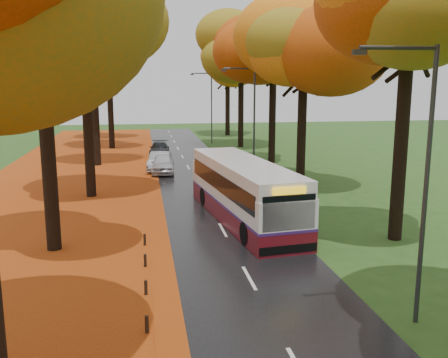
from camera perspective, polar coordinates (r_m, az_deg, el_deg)
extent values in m
cube|color=black|center=(30.68, -2.23, -2.11)|extent=(6.50, 90.00, 0.04)
cube|color=silver|center=(30.67, -2.23, -2.07)|extent=(0.12, 90.00, 0.01)
cube|color=maroon|center=(30.93, -19.03, -2.63)|extent=(12.00, 90.00, 0.02)
cube|color=#BA5313|center=(30.46, -7.93, -2.26)|extent=(0.90, 90.00, 0.01)
cylinder|color=black|center=(21.63, -19.54, 3.95)|extent=(0.60, 0.60, 9.15)
cylinder|color=black|center=(31.46, -15.25, 5.19)|extent=(0.60, 0.60, 8.00)
ellipsoid|color=orange|center=(31.37, -15.73, 14.30)|extent=(9.20, 9.20, 7.18)
cylinder|color=black|center=(43.40, -14.49, 7.14)|extent=(0.60, 0.60, 8.58)
ellipsoid|color=orange|center=(43.39, -14.84, 14.21)|extent=(8.00, 8.00, 6.24)
cylinder|color=black|center=(54.30, -12.86, 8.25)|extent=(0.60, 0.60, 9.15)
ellipsoid|color=orange|center=(54.34, -13.13, 14.28)|extent=(9.20, 9.20, 7.18)
cylinder|color=black|center=(64.33, -12.86, 8.14)|extent=(0.60, 0.60, 8.00)
ellipsoid|color=orange|center=(64.29, -13.05, 12.59)|extent=(8.00, 8.00, 6.24)
cylinder|color=black|center=(23.15, 19.61, 4.45)|extent=(0.60, 0.60, 9.22)
cylinder|color=black|center=(33.96, 8.88, 6.02)|extent=(0.60, 0.60, 8.19)
ellipsoid|color=#C5490E|center=(33.90, 9.15, 14.67)|extent=(9.20, 9.20, 7.18)
cylinder|color=black|center=(43.68, 5.55, 7.54)|extent=(0.60, 0.60, 8.70)
ellipsoid|color=#C5490E|center=(43.68, 5.69, 14.68)|extent=(8.20, 8.20, 6.40)
cylinder|color=black|center=(54.23, 1.94, 8.55)|extent=(0.60, 0.60, 9.22)
ellipsoid|color=#C5490E|center=(54.28, 1.98, 14.63)|extent=(9.20, 9.20, 7.18)
cylinder|color=black|center=(66.16, 0.41, 8.57)|extent=(0.60, 0.60, 8.19)
ellipsoid|color=#C5490E|center=(66.13, 0.42, 13.01)|extent=(8.20, 8.20, 6.40)
cube|color=black|center=(14.88, -8.81, -16.12)|extent=(0.11, 0.11, 0.52)
cube|color=black|center=(17.23, -8.92, -12.18)|extent=(0.11, 0.11, 0.52)
cube|color=black|center=(19.65, -8.99, -9.20)|extent=(0.11, 0.11, 0.52)
cube|color=black|center=(22.11, -9.05, -6.88)|extent=(0.11, 0.11, 0.52)
cylinder|color=#333538|center=(15.19, 22.06, -1.24)|extent=(0.14, 0.14, 8.00)
cylinder|color=#333538|center=(14.36, 19.35, 13.96)|extent=(2.20, 0.11, 0.11)
cube|color=#333538|center=(13.87, 15.21, 13.81)|extent=(0.35, 0.18, 0.14)
cylinder|color=#333538|center=(35.65, 3.47, 6.21)|extent=(0.14, 0.14, 8.00)
cylinder|color=#333538|center=(35.30, 1.76, 12.52)|extent=(2.20, 0.11, 0.11)
cube|color=#333538|center=(35.11, -0.04, 12.33)|extent=(0.35, 0.18, 0.14)
cylinder|color=#333538|center=(57.26, -1.43, 8.08)|extent=(0.14, 0.14, 8.00)
cylinder|color=#333538|center=(57.05, -2.57, 11.98)|extent=(2.20, 0.11, 0.11)
cube|color=#333538|center=(56.93, -3.69, 11.85)|extent=(0.35, 0.18, 0.14)
cube|color=#5B0E17|center=(25.62, 2.22, -3.65)|extent=(4.02, 11.67, 0.94)
cube|color=silver|center=(25.36, 2.24, -1.15)|extent=(4.02, 11.67, 1.35)
cube|color=silver|center=(25.16, 2.25, 1.16)|extent=(3.94, 11.43, 0.73)
cube|color=#391D66|center=(25.50, 2.22, -2.52)|extent=(4.04, 11.69, 0.12)
cube|color=black|center=(25.27, 2.24, -0.23)|extent=(3.93, 10.76, 0.88)
cube|color=black|center=(20.16, 7.45, -3.86)|extent=(2.28, 0.35, 1.45)
cube|color=yellow|center=(19.95, 7.51, -1.35)|extent=(1.42, 0.24, 0.29)
cube|color=black|center=(20.62, 7.32, -7.95)|extent=(2.54, 0.44, 0.36)
cylinder|color=black|center=(21.71, 2.56, -6.25)|extent=(0.42, 1.07, 1.04)
cylinder|color=black|center=(22.56, 8.26, -5.68)|extent=(0.42, 1.07, 1.04)
cylinder|color=black|center=(28.48, -2.25, -2.04)|extent=(0.42, 1.07, 1.04)
cylinder|color=black|center=(29.13, 2.25, -1.74)|extent=(0.42, 1.07, 1.04)
imported|color=silver|center=(38.89, -7.00, 1.76)|extent=(1.96, 4.36, 1.45)
imported|color=gray|center=(40.16, -7.34, 2.03)|extent=(2.23, 4.55, 1.44)
imported|color=black|center=(48.14, -7.39, 3.44)|extent=(2.13, 4.55, 1.29)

